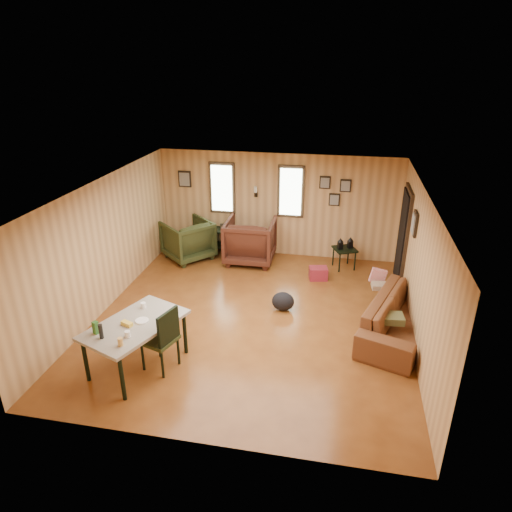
{
  "coord_description": "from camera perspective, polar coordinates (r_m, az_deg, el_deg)",
  "views": [
    {
      "loc": [
        1.44,
        -6.99,
        4.38
      ],
      "look_at": [
        0.0,
        0.4,
        1.05
      ],
      "focal_mm": 32.0,
      "sensor_mm": 36.0,
      "label": 1
    }
  ],
  "objects": [
    {
      "name": "room",
      "position": [
        8.03,
        1.01,
        0.56
      ],
      "size": [
        5.54,
        6.04,
        2.44
      ],
      "color": "brown",
      "rests_on": "ground"
    },
    {
      "name": "sofa_pillows",
      "position": [
        8.28,
        15.82,
        -5.09
      ],
      "size": [
        0.53,
        1.6,
        0.33
      ],
      "rotation": [
        0.0,
        0.0,
        0.1
      ],
      "color": "#4D4D2B",
      "rests_on": "sofa"
    },
    {
      "name": "backpack",
      "position": [
        8.53,
        3.39,
        -5.69
      ],
      "size": [
        0.47,
        0.38,
        0.36
      ],
      "rotation": [
        0.0,
        0.0,
        -0.18
      ],
      "color": "black",
      "rests_on": "ground"
    },
    {
      "name": "side_table",
      "position": [
        10.23,
        11.05,
        1.06
      ],
      "size": [
        0.6,
        0.6,
        0.72
      ],
      "rotation": [
        0.0,
        0.0,
        0.43
      ],
      "color": "black",
      "rests_on": "ground"
    },
    {
      "name": "recliner_green",
      "position": [
        10.65,
        -8.52,
        2.25
      ],
      "size": [
        1.33,
        1.34,
        1.0
      ],
      "primitive_type": "imported",
      "rotation": [
        0.0,
        0.0,
        -2.29
      ],
      "color": "#2E3518",
      "rests_on": "ground"
    },
    {
      "name": "end_table",
      "position": [
        10.96,
        -4.77,
        2.54
      ],
      "size": [
        0.66,
        0.62,
        0.73
      ],
      "rotation": [
        0.0,
        0.0,
        0.2
      ],
      "color": "black",
      "rests_on": "ground"
    },
    {
      "name": "dining_chair",
      "position": [
        6.96,
        -11.55,
        -9.82
      ],
      "size": [
        0.59,
        0.59,
        1.03
      ],
      "rotation": [
        0.0,
        0.0,
        -0.32
      ],
      "color": "#2E3518",
      "rests_on": "ground"
    },
    {
      "name": "cooler",
      "position": [
        9.76,
        7.78,
        -2.16
      ],
      "size": [
        0.42,
        0.34,
        0.27
      ],
      "rotation": [
        0.0,
        0.0,
        0.21
      ],
      "color": "maroon",
      "rests_on": "ground"
    },
    {
      "name": "recliner_brown",
      "position": [
        10.35,
        -0.73,
        2.18
      ],
      "size": [
        1.1,
        1.03,
        1.11
      ],
      "primitive_type": "imported",
      "rotation": [
        0.0,
        0.0,
        3.16
      ],
      "color": "#441F14",
      "rests_on": "ground"
    },
    {
      "name": "dining_table",
      "position": [
        7.04,
        -14.97,
        -8.64
      ],
      "size": [
        1.38,
        1.72,
        0.98
      ],
      "rotation": [
        0.0,
        0.0,
        -0.38
      ],
      "color": "gray",
      "rests_on": "ground"
    },
    {
      "name": "sofa",
      "position": [
        8.08,
        17.78,
        -6.52
      ],
      "size": [
        1.39,
        2.38,
        0.9
      ],
      "primitive_type": "imported",
      "rotation": [
        0.0,
        0.0,
        1.23
      ],
      "color": "brown",
      "rests_on": "ground"
    }
  ]
}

